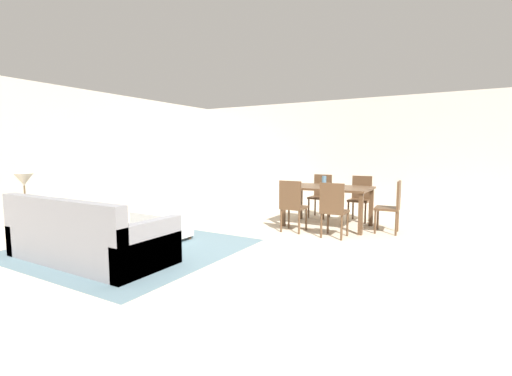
% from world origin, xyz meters
% --- Properties ---
extents(ground_plane, '(10.80, 10.80, 0.00)m').
position_xyz_m(ground_plane, '(0.00, 0.00, 0.00)').
color(ground_plane, beige).
extents(wall_back, '(9.00, 0.12, 2.70)m').
position_xyz_m(wall_back, '(0.00, 5.00, 1.35)').
color(wall_back, beige).
rests_on(wall_back, ground_plane).
extents(wall_left, '(0.12, 11.00, 2.70)m').
position_xyz_m(wall_left, '(-4.50, 0.50, 1.35)').
color(wall_left, beige).
rests_on(wall_left, ground_plane).
extents(area_rug, '(3.00, 2.80, 0.01)m').
position_xyz_m(area_rug, '(-1.80, -0.38, 0.00)').
color(area_rug, slate).
rests_on(area_rug, ground_plane).
extents(couch, '(2.28, 0.99, 0.86)m').
position_xyz_m(couch, '(-1.81, -1.07, 0.29)').
color(couch, gray).
rests_on(couch, ground_plane).
extents(ottoman_table, '(0.93, 0.49, 0.44)m').
position_xyz_m(ottoman_table, '(-1.79, 0.26, 0.25)').
color(ottoman_table, silver).
rests_on(ottoman_table, ground_plane).
extents(side_table, '(0.40, 0.40, 0.58)m').
position_xyz_m(side_table, '(-3.25, -1.07, 0.45)').
color(side_table, olive).
rests_on(side_table, ground_plane).
extents(table_lamp, '(0.26, 0.26, 0.53)m').
position_xyz_m(table_lamp, '(-3.25, -1.07, 0.99)').
color(table_lamp, brown).
rests_on(table_lamp, side_table).
extents(dining_table, '(1.58, 0.96, 0.76)m').
position_xyz_m(dining_table, '(0.23, 2.56, 0.67)').
color(dining_table, '#513823').
rests_on(dining_table, ground_plane).
extents(dining_chair_near_left, '(0.41, 0.41, 0.92)m').
position_xyz_m(dining_chair_near_left, '(-0.14, 1.76, 0.52)').
color(dining_chair_near_left, '#513823').
rests_on(dining_chair_near_left, ground_plane).
extents(dining_chair_near_right, '(0.40, 0.40, 0.92)m').
position_xyz_m(dining_chair_near_right, '(0.62, 1.71, 0.52)').
color(dining_chair_near_right, '#513823').
rests_on(dining_chair_near_right, ground_plane).
extents(dining_chair_far_left, '(0.42, 0.42, 0.92)m').
position_xyz_m(dining_chair_far_left, '(-0.20, 3.40, 0.52)').
color(dining_chair_far_left, '#513823').
rests_on(dining_chair_far_left, ground_plane).
extents(dining_chair_far_right, '(0.41, 0.41, 0.92)m').
position_xyz_m(dining_chair_far_right, '(0.65, 3.40, 0.52)').
color(dining_chair_far_right, '#513823').
rests_on(dining_chair_far_right, ground_plane).
extents(dining_chair_head_east, '(0.43, 0.43, 0.92)m').
position_xyz_m(dining_chair_head_east, '(1.40, 2.56, 0.52)').
color(dining_chair_head_east, '#513823').
rests_on(dining_chair_head_east, ground_plane).
extents(vase_centerpiece, '(0.08, 0.08, 0.20)m').
position_xyz_m(vase_centerpiece, '(0.16, 2.55, 0.86)').
color(vase_centerpiece, slate).
rests_on(vase_centerpiece, dining_table).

